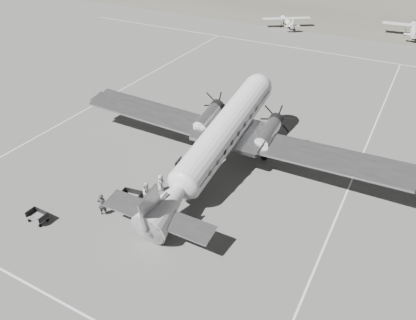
# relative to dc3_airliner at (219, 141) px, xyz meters

# --- Properties ---
(ground) EXTENTS (260.00, 260.00, 0.00)m
(ground) POSITION_rel_dc3_airliner_xyz_m (-1.08, -3.21, -3.04)
(ground) COLOR slate
(ground) RESTS_ON ground
(taxi_line_near) EXTENTS (60.00, 0.15, 0.01)m
(taxi_line_near) POSITION_rel_dc3_airliner_xyz_m (-1.08, -17.21, -3.03)
(taxi_line_near) COLOR silver
(taxi_line_near) RESTS_ON ground
(taxi_line_right) EXTENTS (0.15, 80.00, 0.01)m
(taxi_line_right) POSITION_rel_dc3_airliner_xyz_m (10.92, -3.21, -3.03)
(taxi_line_right) COLOR silver
(taxi_line_right) RESTS_ON ground
(taxi_line_left) EXTENTS (0.15, 60.00, 0.01)m
(taxi_line_left) POSITION_rel_dc3_airliner_xyz_m (-19.08, 6.79, -3.03)
(taxi_line_left) COLOR silver
(taxi_line_left) RESTS_ON ground
(taxi_line_horizon) EXTENTS (90.00, 0.15, 0.01)m
(taxi_line_horizon) POSITION_rel_dc3_airliner_xyz_m (-1.08, 36.79, -3.03)
(taxi_line_horizon) COLOR silver
(taxi_line_horizon) RESTS_ON ground
(dc3_airliner) EXTENTS (31.91, 22.15, 6.08)m
(dc3_airliner) POSITION_rel_dc3_airliner_xyz_m (0.00, 0.00, 0.00)
(dc3_airliner) COLOR silver
(dc3_airliner) RESTS_ON ground
(light_plane_left) EXTENTS (11.59, 11.17, 1.87)m
(light_plane_left) POSITION_rel_dc3_airliner_xyz_m (-10.36, 47.66, -2.10)
(light_plane_left) COLOR silver
(light_plane_left) RESTS_ON ground
(light_plane_right) EXTENTS (11.47, 9.67, 2.21)m
(light_plane_right) POSITION_rel_dc3_airliner_xyz_m (10.91, 52.51, -1.93)
(light_plane_right) COLOR silver
(light_plane_right) RESTS_ON ground
(baggage_cart_near) EXTENTS (1.87, 1.45, 0.96)m
(baggage_cart_near) POSITION_rel_dc3_airliner_xyz_m (-4.06, -7.41, -2.56)
(baggage_cart_near) COLOR slate
(baggage_cart_near) RESTS_ON ground
(baggage_cart_far) EXTENTS (1.57, 1.13, 0.88)m
(baggage_cart_far) POSITION_rel_dc3_airliner_xyz_m (-8.83, -12.67, -2.60)
(baggage_cart_far) COLOR slate
(baggage_cart_far) RESTS_ON ground
(ground_crew) EXTENTS (0.84, 0.74, 1.92)m
(ground_crew) POSITION_rel_dc3_airliner_xyz_m (-5.05, -9.64, -2.08)
(ground_crew) COLOR #323232
(ground_crew) RESTS_ON ground
(ramp_agent) EXTENTS (1.06, 1.17, 1.95)m
(ramp_agent) POSITION_rel_dc3_airliner_xyz_m (-2.85, -6.78, -2.06)
(ramp_agent) COLOR silver
(ramp_agent) RESTS_ON ground
(passenger) EXTENTS (0.54, 0.78, 1.52)m
(passenger) POSITION_rel_dc3_airliner_xyz_m (-2.85, -4.96, -2.28)
(passenger) COLOR #B0B0AE
(passenger) RESTS_ON ground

